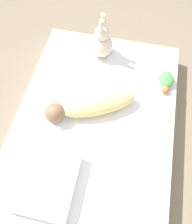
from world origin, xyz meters
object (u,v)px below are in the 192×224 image
swaddled_baby (90,106)px  turtle_plush (166,81)px  pillow (45,182)px  bunny_plush (102,43)px

swaddled_baby → turtle_plush: 0.59m
pillow → turtle_plush: size_ratio=2.03×
pillow → bunny_plush: bearing=173.9°
bunny_plush → turtle_plush: size_ratio=1.84×
pillow → turtle_plush: 1.07m
swaddled_baby → bunny_plush: 0.52m
bunny_plush → turtle_plush: bearing=70.4°
pillow → turtle_plush: bearing=144.0°
bunny_plush → turtle_plush: 0.56m
swaddled_baby → pillow: bearing=48.6°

